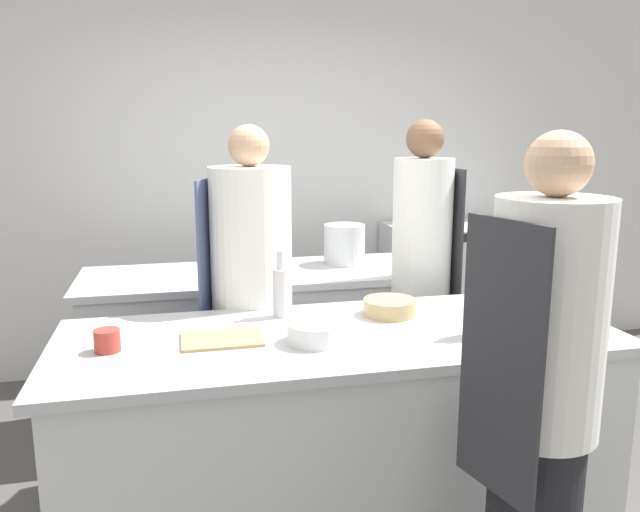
{
  "coord_description": "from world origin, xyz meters",
  "views": [
    {
      "loc": [
        -0.64,
        -2.35,
        1.72
      ],
      "look_at": [
        0.0,
        0.35,
        1.15
      ],
      "focal_mm": 35.0,
      "sensor_mm": 36.0,
      "label": 1
    }
  ],
  "objects_px": {
    "chef_at_prep_near": "(540,409)",
    "chef_at_pass_far": "(252,306)",
    "stockpot": "(344,244)",
    "bowl_prep_small": "(390,307)",
    "oven_range": "(453,294)",
    "bottle_vinegar": "(479,309)",
    "bottle_olive_oil": "(513,319)",
    "cup": "(107,341)",
    "bowl_ceramic_blue": "(315,333)",
    "bottle_cooking_oil": "(281,291)",
    "bottle_wine": "(560,284)",
    "chef_at_stove": "(421,281)",
    "bowl_mixing_large": "(513,318)"
  },
  "relations": [
    {
      "from": "oven_range",
      "to": "stockpot",
      "type": "xyz_separation_m",
      "value": [
        -0.97,
        -0.48,
        0.51
      ]
    },
    {
      "from": "bottle_vinegar",
      "to": "stockpot",
      "type": "height_order",
      "value": "bottle_vinegar"
    },
    {
      "from": "chef_at_pass_far",
      "to": "bottle_cooking_oil",
      "type": "xyz_separation_m",
      "value": [
        0.09,
        -0.31,
        0.15
      ]
    },
    {
      "from": "chef_at_prep_near",
      "to": "bottle_olive_oil",
      "type": "xyz_separation_m",
      "value": [
        0.19,
        0.5,
        0.13
      ]
    },
    {
      "from": "bottle_cooking_oil",
      "to": "bowl_ceramic_blue",
      "type": "xyz_separation_m",
      "value": [
        0.07,
        -0.37,
        -0.08
      ]
    },
    {
      "from": "stockpot",
      "to": "chef_at_stove",
      "type": "bearing_deg",
      "value": -59.6
    },
    {
      "from": "bowl_prep_small",
      "to": "bowl_ceramic_blue",
      "type": "relative_size",
      "value": 1.06
    },
    {
      "from": "bottle_vinegar",
      "to": "oven_range",
      "type": "bearing_deg",
      "value": 67.1
    },
    {
      "from": "oven_range",
      "to": "bottle_vinegar",
      "type": "height_order",
      "value": "bottle_vinegar"
    },
    {
      "from": "bottle_vinegar",
      "to": "chef_at_prep_near",
      "type": "bearing_deg",
      "value": -98.39
    },
    {
      "from": "chef_at_prep_near",
      "to": "bottle_wine",
      "type": "distance_m",
      "value": 1.03
    },
    {
      "from": "bottle_olive_oil",
      "to": "bowl_ceramic_blue",
      "type": "distance_m",
      "value": 0.77
    },
    {
      "from": "bottle_wine",
      "to": "bowl_prep_small",
      "type": "bearing_deg",
      "value": 171.14
    },
    {
      "from": "bowl_mixing_large",
      "to": "stockpot",
      "type": "relative_size",
      "value": 0.88
    },
    {
      "from": "bowl_prep_small",
      "to": "oven_range",
      "type": "bearing_deg",
      "value": 55.95
    },
    {
      "from": "bowl_prep_small",
      "to": "bowl_ceramic_blue",
      "type": "xyz_separation_m",
      "value": [
        -0.4,
        -0.28,
        0.0
      ]
    },
    {
      "from": "oven_range",
      "to": "bottle_cooking_oil",
      "type": "distance_m",
      "value": 2.21
    },
    {
      "from": "bottle_olive_oil",
      "to": "bottle_wine",
      "type": "xyz_separation_m",
      "value": [
        0.42,
        0.32,
        0.04
      ]
    },
    {
      "from": "oven_range",
      "to": "bowl_ceramic_blue",
      "type": "distance_m",
      "value": 2.41
    },
    {
      "from": "bowl_prep_small",
      "to": "cup",
      "type": "bearing_deg",
      "value": -170.23
    },
    {
      "from": "chef_at_prep_near",
      "to": "stockpot",
      "type": "relative_size",
      "value": 6.77
    },
    {
      "from": "bottle_olive_oil",
      "to": "bowl_ceramic_blue",
      "type": "height_order",
      "value": "bottle_olive_oil"
    },
    {
      "from": "bottle_olive_oil",
      "to": "bowl_prep_small",
      "type": "bearing_deg",
      "value": 128.75
    },
    {
      "from": "chef_at_prep_near",
      "to": "chef_at_pass_far",
      "type": "relative_size",
      "value": 0.99
    },
    {
      "from": "bottle_cooking_oil",
      "to": "stockpot",
      "type": "xyz_separation_m",
      "value": [
        0.57,
        1.02,
        0.0
      ]
    },
    {
      "from": "bottle_vinegar",
      "to": "bowl_mixing_large",
      "type": "distance_m",
      "value": 0.25
    },
    {
      "from": "bottle_cooking_oil",
      "to": "bowl_prep_small",
      "type": "xyz_separation_m",
      "value": [
        0.48,
        -0.09,
        -0.08
      ]
    },
    {
      "from": "chef_at_stove",
      "to": "bowl_prep_small",
      "type": "distance_m",
      "value": 0.71
    },
    {
      "from": "oven_range",
      "to": "cup",
      "type": "height_order",
      "value": "oven_range"
    },
    {
      "from": "oven_range",
      "to": "bowl_ceramic_blue",
      "type": "relative_size",
      "value": 4.69
    },
    {
      "from": "bottle_cooking_oil",
      "to": "stockpot",
      "type": "relative_size",
      "value": 1.17
    },
    {
      "from": "chef_at_prep_near",
      "to": "chef_at_pass_far",
      "type": "bearing_deg",
      "value": 15.32
    },
    {
      "from": "chef_at_pass_far",
      "to": "cup",
      "type": "height_order",
      "value": "chef_at_pass_far"
    },
    {
      "from": "oven_range",
      "to": "bottle_wine",
      "type": "relative_size",
      "value": 3.25
    },
    {
      "from": "bowl_mixing_large",
      "to": "bowl_prep_small",
      "type": "bearing_deg",
      "value": 151.42
    },
    {
      "from": "oven_range",
      "to": "chef_at_stove",
      "type": "distance_m",
      "value": 1.25
    },
    {
      "from": "chef_at_stove",
      "to": "chef_at_pass_far",
      "type": "distance_m",
      "value": 0.99
    },
    {
      "from": "chef_at_prep_near",
      "to": "stockpot",
      "type": "bearing_deg",
      "value": -11.61
    },
    {
      "from": "stockpot",
      "to": "chef_at_prep_near",
      "type": "bearing_deg",
      "value": -88.07
    },
    {
      "from": "chef_at_stove",
      "to": "bottle_vinegar",
      "type": "relative_size",
      "value": 6.22
    },
    {
      "from": "bottle_olive_oil",
      "to": "chef_at_pass_far",
      "type": "bearing_deg",
      "value": 137.91
    },
    {
      "from": "bottle_cooking_oil",
      "to": "bowl_prep_small",
      "type": "distance_m",
      "value": 0.49
    },
    {
      "from": "oven_range",
      "to": "bottle_olive_oil",
      "type": "xyz_separation_m",
      "value": [
        -0.72,
        -2.02,
        0.47
      ]
    },
    {
      "from": "bottle_cooking_oil",
      "to": "bowl_mixing_large",
      "type": "relative_size",
      "value": 1.33
    },
    {
      "from": "chef_at_prep_near",
      "to": "cup",
      "type": "bearing_deg",
      "value": 47.9
    },
    {
      "from": "oven_range",
      "to": "bottle_wine",
      "type": "xyz_separation_m",
      "value": [
        -0.3,
        -1.7,
        0.51
      ]
    },
    {
      "from": "chef_at_prep_near",
      "to": "bottle_vinegar",
      "type": "relative_size",
      "value": 6.03
    },
    {
      "from": "chef_at_pass_far",
      "to": "stockpot",
      "type": "bearing_deg",
      "value": -21.32
    },
    {
      "from": "stockpot",
      "to": "chef_at_pass_far",
      "type": "bearing_deg",
      "value": -133.18
    },
    {
      "from": "bottle_olive_oil",
      "to": "bowl_mixing_large",
      "type": "relative_size",
      "value": 0.99
    }
  ]
}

